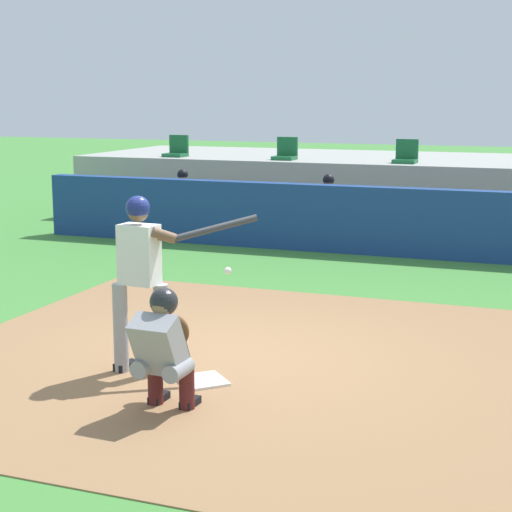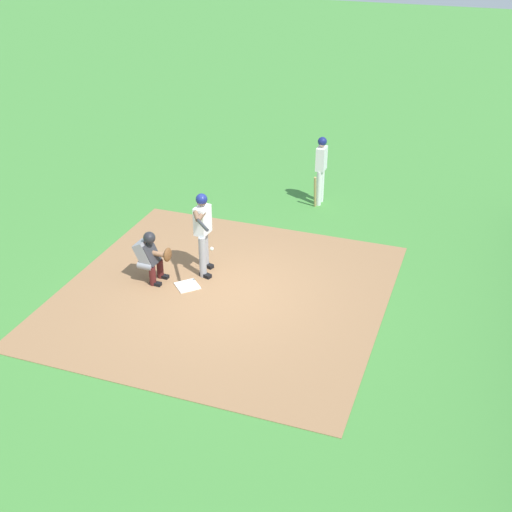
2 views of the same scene
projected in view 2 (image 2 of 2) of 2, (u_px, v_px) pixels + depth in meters
ground_plane at (223, 294)px, 13.64m from camera, size 80.00×80.00×0.00m
dirt_infield at (223, 293)px, 13.64m from camera, size 6.40×6.40×0.01m
home_plate at (187, 286)px, 13.87m from camera, size 0.62×0.62×0.02m
batter_at_plate at (203, 229)px, 13.91m from camera, size 1.33×0.74×1.80m
catcher_crouched at (151, 255)px, 13.81m from camera, size 0.49×1.75×1.13m
on_deck_batter at (321, 166)px, 17.06m from camera, size 0.58×0.23×1.79m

